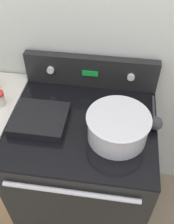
# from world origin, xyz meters

# --- Properties ---
(kitchen_wall) EXTENTS (8.00, 0.05, 2.50)m
(kitchen_wall) POSITION_xyz_m (0.00, 0.70, 1.25)
(kitchen_wall) COLOR silver
(kitchen_wall) RESTS_ON ground_plane
(stove_range) EXTENTS (0.75, 0.69, 0.90)m
(stove_range) POSITION_xyz_m (0.00, 0.33, 0.45)
(stove_range) COLOR black
(stove_range) RESTS_ON ground_plane
(control_panel) EXTENTS (0.75, 0.07, 0.19)m
(control_panel) POSITION_xyz_m (0.00, 0.64, 0.99)
(control_panel) COLOR black
(control_panel) RESTS_ON stove_range
(mixing_bowl) EXTENTS (0.30, 0.30, 0.14)m
(mixing_bowl) POSITION_xyz_m (0.18, 0.26, 0.98)
(mixing_bowl) COLOR silver
(mixing_bowl) RESTS_ON stove_range
(casserole_dish) EXTENTS (0.27, 0.24, 0.05)m
(casserole_dish) POSITION_xyz_m (-0.21, 0.30, 0.93)
(casserole_dish) COLOR black
(casserole_dish) RESTS_ON stove_range
(ladle) EXTENTS (0.07, 0.27, 0.07)m
(ladle) POSITION_xyz_m (0.36, 0.36, 0.93)
(ladle) COLOR #333338
(ladle) RESTS_ON stove_range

